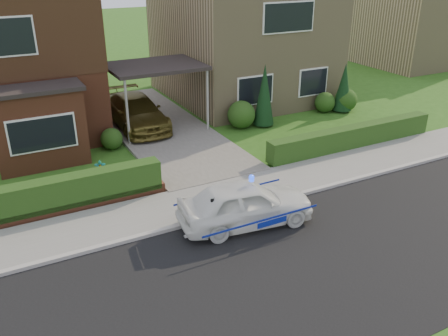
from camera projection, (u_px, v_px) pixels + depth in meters
ground at (318, 263)px, 11.59m from camera, size 120.00×120.00×0.00m
road at (318, 263)px, 11.59m from camera, size 60.00×6.00×0.02m
kerb at (253, 207)px, 14.02m from camera, size 60.00×0.16×0.12m
sidewalk at (236, 193)px, 14.87m from camera, size 60.00×2.00×0.10m
driveway at (158, 127)px, 20.42m from camera, size 3.80×12.00×0.12m
house_right at (242, 24)px, 23.80m from camera, size 7.50×8.06×7.25m
carport_link at (155, 67)px, 19.31m from camera, size 3.80×3.00×2.77m
dwarf_wall at (35, 215)px, 13.32m from camera, size 7.70×0.25×0.36m
hedge_left at (36, 218)px, 13.51m from camera, size 7.50×0.55×0.90m
hedge_right at (351, 148)px, 18.36m from camera, size 7.50×0.55×0.80m
shrub_left_mid at (70, 143)px, 17.11m from camera, size 1.32×1.32×1.32m
shrub_left_near at (112, 139)px, 18.13m from camera, size 0.84×0.84×0.84m
shrub_right_near at (241, 115)px, 20.27m from camera, size 1.20×1.20×1.20m
shrub_right_mid at (325, 102)px, 22.35m from camera, size 0.96×0.96×0.96m
shrub_right_far at (346, 100)px, 22.51m from camera, size 1.08×1.08×1.08m
conifer_a at (264, 97)px, 20.24m from camera, size 0.90×0.90×2.60m
conifer_b at (344, 89)px, 22.19m from camera, size 0.90×0.90×2.20m
neighbour_right at (410, 23)px, 31.88m from camera, size 6.50×7.00×5.20m
police_car at (246, 204)px, 12.98m from camera, size 3.44×3.90×1.44m
driveway_car at (136, 112)px, 20.05m from camera, size 1.87×4.57×1.32m
potted_plant_a at (101, 172)px, 15.54m from camera, size 0.40×0.30×0.71m
potted_plant_b at (36, 159)px, 16.46m from camera, size 0.52×0.51×0.73m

